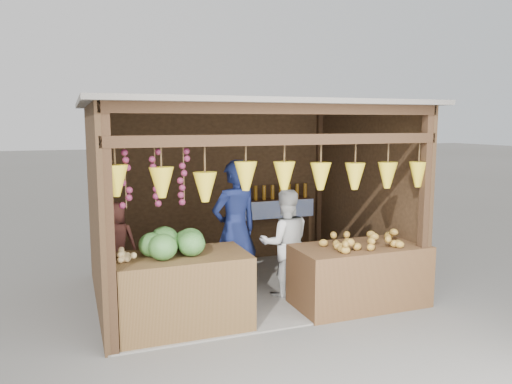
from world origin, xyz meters
The scene contains 12 objects.
ground centered at (0.00, 0.00, 0.00)m, with size 80.00×80.00×0.00m, color #514F49.
stall_structure centered at (-0.03, -0.04, 1.67)m, with size 4.30×3.30×2.66m.
back_shelf centered at (1.05, 1.28, 0.87)m, with size 1.25×0.32×1.32m.
counter_left centered at (-1.12, -1.04, 0.44)m, with size 1.52×0.85×0.88m, color #462F17.
counter_right centered at (1.22, -1.10, 0.40)m, with size 1.73×0.85×0.80m, color #452B17.
stool centered at (-1.76, -0.04, 0.17)m, with size 0.36×0.36×0.33m, color #2D2211.
man_standing centered at (-0.24, -0.33, 0.95)m, with size 0.70×0.46×1.91m, color #141D4B.
woman_standing centered at (0.45, -0.42, 0.74)m, with size 0.72×0.56×1.49m, color silver.
vendor_seated centered at (-1.76, -0.04, 0.86)m, with size 0.51×0.33×1.05m, color #542921.
melon_pile centered at (-1.22, -1.02, 1.04)m, with size 1.00×0.50×0.32m, color #164E14, non-canonical shape.
tanfruit_pile centered at (-1.79, -1.05, 0.95)m, with size 0.34×0.40×0.13m, color #9F7D49, non-canonical shape.
mango_pile centered at (1.22, -1.15, 0.91)m, with size 1.40×0.64×0.22m, color #BA3A18, non-canonical shape.
Camera 1 is at (-2.27, -6.55, 2.39)m, focal length 35.00 mm.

